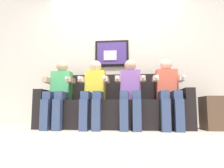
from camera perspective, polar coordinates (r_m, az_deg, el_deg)
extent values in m
plane|color=#9E9384|center=(3.05, -0.29, -12.84)|extent=(6.29, 6.29, 0.00)
cube|color=beige|center=(3.92, 0.90, 7.66)|extent=(4.84, 0.05, 2.60)
cube|color=black|center=(3.90, -0.04, 8.49)|extent=(0.63, 0.03, 0.50)
cube|color=#4C337F|center=(3.88, -0.07, 8.55)|extent=(0.55, 0.02, 0.42)
cube|color=silver|center=(3.86, -0.53, 7.96)|extent=(0.24, 0.02, 0.18)
cube|color=black|center=(3.32, 0.24, -8.46)|extent=(2.16, 0.58, 0.45)
cube|color=black|center=(3.56, 0.57, -1.10)|extent=(2.16, 0.14, 0.45)
cube|color=black|center=(3.61, -18.36, -6.64)|extent=(0.14, 0.58, 0.62)
cube|color=black|center=(3.41, 20.01, -6.58)|extent=(0.14, 0.58, 0.62)
cube|color=#4CB266|center=(3.52, -13.87, -0.58)|extent=(0.32, 0.20, 0.48)
sphere|color=tan|center=(3.57, -13.72, 4.62)|extent=(0.19, 0.19, 0.19)
cube|color=#38476B|center=(3.35, -16.56, -3.28)|extent=(0.12, 0.40, 0.12)
cube|color=#38476B|center=(3.28, -13.64, -3.31)|extent=(0.12, 0.40, 0.12)
cube|color=#38476B|center=(3.16, -18.12, -8.20)|extent=(0.12, 0.12, 0.45)
cube|color=#38476B|center=(3.09, -15.03, -8.34)|extent=(0.12, 0.12, 0.45)
cube|color=tan|center=(3.48, -17.44, 0.92)|extent=(0.08, 0.28, 0.08)
cube|color=tan|center=(3.35, -11.45, 1.03)|extent=(0.08, 0.28, 0.08)
cube|color=white|center=(3.20, -12.29, 1.60)|extent=(0.04, 0.13, 0.04)
cube|color=yellow|center=(3.37, -4.64, -0.49)|extent=(0.32, 0.20, 0.48)
sphere|color=beige|center=(3.42, -4.59, 4.93)|extent=(0.19, 0.19, 0.19)
cube|color=#38476B|center=(3.18, -6.92, -3.33)|extent=(0.12, 0.40, 0.12)
cube|color=#38476B|center=(3.14, -3.71, -3.33)|extent=(0.12, 0.40, 0.12)
cube|color=#38476B|center=(2.98, -7.84, -8.57)|extent=(0.12, 0.12, 0.45)
cube|color=#38476B|center=(2.94, -4.39, -8.64)|extent=(0.12, 0.12, 0.45)
cube|color=beige|center=(3.30, -8.24, 1.09)|extent=(0.08, 0.28, 0.08)
cube|color=beige|center=(3.23, -1.69, 1.19)|extent=(0.08, 0.28, 0.08)
cube|color=white|center=(3.08, -2.07, 1.79)|extent=(0.04, 0.13, 0.04)
cube|color=white|center=(3.15, -8.94, 1.67)|extent=(0.04, 0.10, 0.04)
cube|color=#8C59A5|center=(3.31, 5.16, -0.38)|extent=(0.32, 0.20, 0.48)
sphere|color=tan|center=(3.37, 5.10, 5.13)|extent=(0.19, 0.19, 0.19)
cube|color=#38476B|center=(3.10, 3.50, -3.29)|extent=(0.12, 0.40, 0.12)
cube|color=#38476B|center=(3.10, 6.83, -3.25)|extent=(0.12, 0.40, 0.12)
cube|color=#38476B|center=(2.90, 3.38, -8.67)|extent=(0.12, 0.12, 0.45)
cube|color=#38476B|center=(2.89, 6.99, -8.64)|extent=(0.12, 0.12, 0.45)
cube|color=tan|center=(3.21, 1.73, 1.24)|extent=(0.08, 0.28, 0.08)
cube|color=tan|center=(3.21, 8.52, 1.32)|extent=(0.08, 0.28, 0.08)
cube|color=white|center=(3.05, 8.66, 1.94)|extent=(0.04, 0.13, 0.04)
cube|color=white|center=(3.06, 1.53, 1.85)|extent=(0.04, 0.10, 0.04)
cube|color=#D8593F|center=(3.36, 14.99, -0.26)|extent=(0.32, 0.20, 0.48)
sphere|color=beige|center=(3.41, 14.82, 5.18)|extent=(0.19, 0.19, 0.19)
cube|color=#38476B|center=(3.13, 14.05, -3.13)|extent=(0.12, 0.40, 0.12)
cube|color=#38476B|center=(3.16, 17.28, -3.06)|extent=(0.12, 0.40, 0.12)
cube|color=#38476B|center=(2.93, 14.78, -8.44)|extent=(0.12, 0.12, 0.45)
cube|color=#38476B|center=(2.96, 18.26, -8.30)|extent=(0.12, 0.12, 0.45)
cube|color=beige|center=(3.23, 11.95, 1.36)|extent=(0.08, 0.28, 0.08)
cube|color=beige|center=(3.29, 18.55, 1.41)|extent=(0.08, 0.28, 0.08)
cube|color=white|center=(3.14, 19.19, 2.01)|extent=(0.04, 0.13, 0.04)
cube|color=white|center=(3.07, 12.27, 1.97)|extent=(0.04, 0.10, 0.04)
cube|color=brown|center=(3.47, 27.13, -7.23)|extent=(0.40, 0.40, 0.50)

